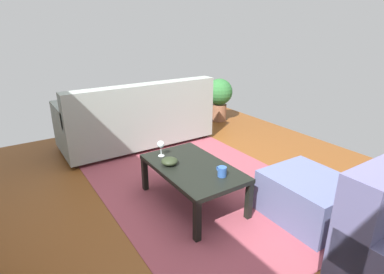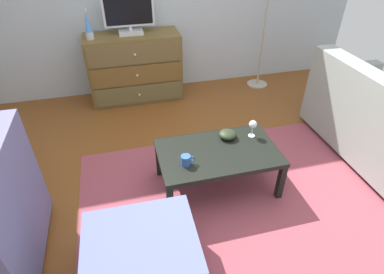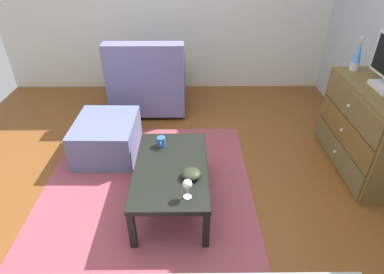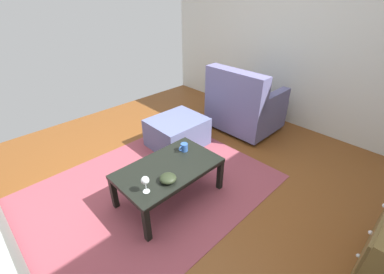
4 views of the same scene
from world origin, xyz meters
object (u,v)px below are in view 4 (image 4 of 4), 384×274
Objects in this scene: mug at (184,147)px; bowl_decorative at (168,178)px; armchair at (243,106)px; ottoman at (177,132)px; wine_glass at (145,181)px; coffee_table at (169,170)px.

mug reaches higher than bowl_decorative.
mug is at bearing 10.61° from armchair.
mug is 0.78m from ottoman.
mug is 1.45m from armchair.
bowl_decorative is at bearing 172.72° from wine_glass.
ottoman is at bearing -18.77° from armchair.
mug is 0.51m from bowl_decorative.
mug is (-0.65, -0.23, -0.07)m from wine_glass.
ottoman is at bearing -135.05° from bowl_decorative.
armchair is (-1.43, -0.27, -0.06)m from mug.
wine_glass reaches higher than ottoman.
mug reaches higher than coffee_table.
coffee_table is at bearing 43.98° from ottoman.
armchair reaches higher than coffee_table.
bowl_decorative is at bearing 15.82° from armchair.
wine_glass is at bearing 20.82° from coffee_table.
bowl_decorative is at bearing 44.95° from ottoman.
coffee_table is 1.42× the size of ottoman.
coffee_table is 1.06× the size of armchair.
coffee_table is 6.55× the size of bowl_decorative.
wine_glass is at bearing 37.77° from ottoman.
mug is at bearing -149.10° from bowl_decorative.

